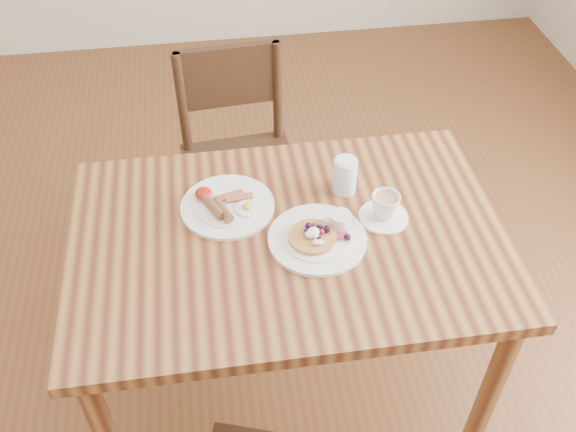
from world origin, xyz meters
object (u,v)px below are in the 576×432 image
object	(u,v)px
pancake_plate	(319,236)
teacup_saucer	(385,208)
water_glass	(345,175)
dining_table	(288,258)
chair_far	(239,156)
breakfast_plate	(226,205)

from	to	relation	value
pancake_plate	teacup_saucer	world-z (taller)	teacup_saucer
teacup_saucer	water_glass	world-z (taller)	water_glass
dining_table	chair_far	size ratio (longest dim) A/B	1.36
chair_far	breakfast_plate	bearing A→B (deg)	77.78
chair_far	teacup_saucer	xyz separation A→B (m)	(0.36, -0.66, 0.29)
breakfast_plate	water_glass	world-z (taller)	water_glass
dining_table	pancake_plate	distance (m)	0.14
pancake_plate	breakfast_plate	size ratio (longest dim) A/B	1.00
dining_table	breakfast_plate	world-z (taller)	breakfast_plate
teacup_saucer	pancake_plate	bearing A→B (deg)	-163.78
water_glass	pancake_plate	bearing A→B (deg)	-119.94
dining_table	water_glass	distance (m)	0.29
chair_far	pancake_plate	world-z (taller)	chair_far
teacup_saucer	chair_far	bearing A→B (deg)	118.81
breakfast_plate	teacup_saucer	bearing A→B (deg)	-13.51
chair_far	pancake_plate	bearing A→B (deg)	98.49
dining_table	teacup_saucer	size ratio (longest dim) A/B	8.57
pancake_plate	dining_table	bearing A→B (deg)	158.17
dining_table	chair_far	xyz separation A→B (m)	(-0.09, 0.68, -0.16)
water_glass	dining_table	bearing A→B (deg)	-140.20
breakfast_plate	chair_far	bearing A→B (deg)	82.41
teacup_saucer	water_glass	distance (m)	0.16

